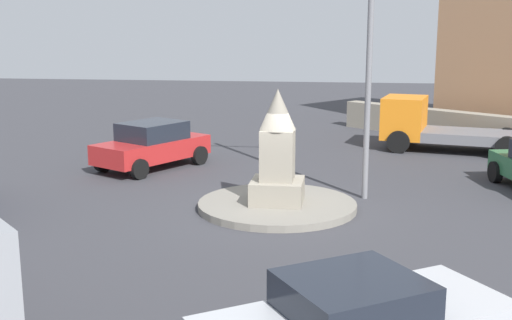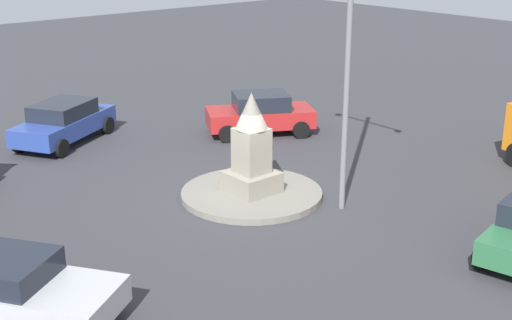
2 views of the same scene
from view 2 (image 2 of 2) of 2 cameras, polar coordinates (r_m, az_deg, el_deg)
name	(u,v)px [view 2 (image 2 of 2)]	position (r m, az deg, el deg)	size (l,w,h in m)	color
ground_plane	(252,197)	(20.20, -0.36, -3.03)	(80.00, 80.00, 0.00)	#38383D
traffic_island	(252,194)	(20.16, -0.36, -2.79)	(4.09, 4.09, 0.18)	gray
monument	(252,150)	(19.70, -0.37, 0.85)	(1.32, 1.32, 2.92)	gray
streetlamp	(350,18)	(18.21, 7.69, 11.42)	(3.37, 0.28, 8.80)	slate
car_red_parked_right	(260,113)	(25.97, 0.35, 3.85)	(3.41, 4.25, 1.54)	#B22323
car_silver_passing	(11,288)	(14.79, -19.47, -9.86)	(4.57, 3.85, 1.37)	#B7BABF
car_blue_near_island	(64,122)	(25.85, -15.46, 3.05)	(3.62, 4.54, 1.50)	#2D479E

